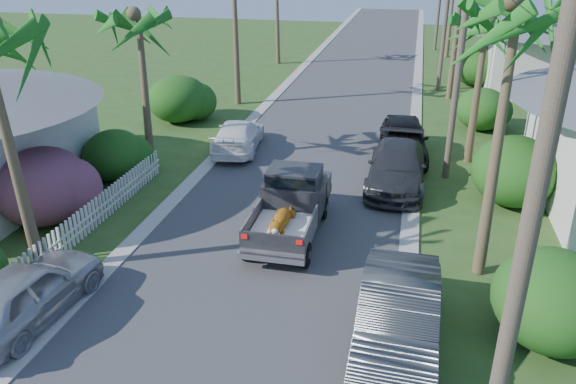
% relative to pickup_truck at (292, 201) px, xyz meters
% --- Properties ---
extents(ground, '(120.00, 120.00, 0.00)m').
position_rel_pickup_truck_xyz_m(ground, '(-0.46, -7.25, -1.01)').
color(ground, '#2E4D1C').
rests_on(ground, ground).
extents(road, '(8.00, 100.00, 0.02)m').
position_rel_pickup_truck_xyz_m(road, '(-0.46, 17.75, -1.00)').
color(road, '#38383A').
rests_on(road, ground).
extents(curb_left, '(0.60, 100.00, 0.06)m').
position_rel_pickup_truck_xyz_m(curb_left, '(-4.76, 17.75, -0.98)').
color(curb_left, '#A5A39E').
rests_on(curb_left, ground).
extents(curb_right, '(0.60, 100.00, 0.06)m').
position_rel_pickup_truck_xyz_m(curb_right, '(3.84, 17.75, -0.98)').
color(curb_right, '#A5A39E').
rests_on(curb_right, ground).
extents(pickup_truck, '(1.98, 5.12, 2.06)m').
position_rel_pickup_truck_xyz_m(pickup_truck, '(0.00, 0.00, 0.00)').
color(pickup_truck, black).
rests_on(pickup_truck, ground).
extents(parked_car_rn, '(1.87, 5.17, 1.70)m').
position_rel_pickup_truck_xyz_m(parked_car_rn, '(3.64, -5.41, -0.16)').
color(parked_car_rn, '#333739').
rests_on(parked_car_rn, ground).
extents(parked_car_rm, '(2.28, 5.44, 1.57)m').
position_rel_pickup_truck_xyz_m(parked_car_rm, '(3.20, 4.48, -0.23)').
color(parked_car_rm, '#2C2E31').
rests_on(parked_car_rm, ground).
extents(parked_car_rf, '(2.38, 5.13, 1.70)m').
position_rel_pickup_truck_xyz_m(parked_car_rf, '(3.32, 7.75, -0.16)').
color(parked_car_rf, black).
rests_on(parked_car_rf, ground).
extents(parked_car_ln, '(2.18, 4.67, 1.55)m').
position_rel_pickup_truck_xyz_m(parked_car_ln, '(-5.46, -6.23, -0.24)').
color(parked_car_ln, '#B3B4BA').
rests_on(parked_car_ln, ground).
extents(parked_car_lf, '(2.49, 4.92, 1.37)m').
position_rel_pickup_truck_xyz_m(parked_car_lf, '(-4.06, 7.05, -0.32)').
color(parked_car_lf, white).
rests_on(parked_car_lf, ground).
extents(palm_l_b, '(4.40, 4.40, 7.40)m').
position_rel_pickup_truck_xyz_m(palm_l_b, '(-7.26, 4.75, 5.14)').
color(palm_l_b, brown).
rests_on(palm_l_b, ground).
extents(palm_r_a, '(4.40, 4.40, 8.70)m').
position_rel_pickup_truck_xyz_m(palm_r_a, '(5.84, -1.25, 6.41)').
color(palm_r_a, brown).
rests_on(palm_r_a, ground).
extents(palm_r_b, '(4.40, 4.40, 7.20)m').
position_rel_pickup_truck_xyz_m(palm_r_b, '(6.14, 7.75, 4.94)').
color(palm_r_b, brown).
rests_on(palm_r_b, ground).
extents(shrub_l_b, '(3.00, 3.30, 2.60)m').
position_rel_pickup_truck_xyz_m(shrub_l_b, '(-8.26, -1.25, 0.29)').
color(shrub_l_b, '#C11B7E').
rests_on(shrub_l_b, ground).
extents(shrub_l_c, '(2.40, 2.64, 2.00)m').
position_rel_pickup_truck_xyz_m(shrub_l_c, '(-7.86, 2.75, -0.01)').
color(shrub_l_c, '#164413').
rests_on(shrub_l_c, ground).
extents(shrub_l_d, '(3.20, 3.52, 2.40)m').
position_rel_pickup_truck_xyz_m(shrub_l_d, '(-8.46, 10.75, 0.19)').
color(shrub_l_d, '#164413').
rests_on(shrub_l_d, ground).
extents(shrub_r_a, '(2.80, 3.08, 2.30)m').
position_rel_pickup_truck_xyz_m(shrub_r_a, '(7.14, -4.25, 0.14)').
color(shrub_r_a, '#164413').
rests_on(shrub_r_a, ground).
extents(shrub_r_b, '(3.00, 3.30, 2.50)m').
position_rel_pickup_truck_xyz_m(shrub_r_b, '(7.34, 3.75, 0.24)').
color(shrub_r_b, '#164413').
rests_on(shrub_r_b, ground).
extents(shrub_r_c, '(2.60, 2.86, 2.10)m').
position_rel_pickup_truck_xyz_m(shrub_r_c, '(7.04, 12.75, 0.04)').
color(shrub_r_c, '#164413').
rests_on(shrub_r_c, ground).
extents(shrub_r_d, '(3.20, 3.52, 2.60)m').
position_rel_pickup_truck_xyz_m(shrub_r_d, '(7.54, 22.75, 0.29)').
color(shrub_r_d, '#164413').
rests_on(shrub_r_d, ground).
extents(picket_fence, '(0.10, 11.00, 1.00)m').
position_rel_pickup_truck_xyz_m(picket_fence, '(-6.46, -1.75, -0.51)').
color(picket_fence, white).
rests_on(picket_fence, ground).
extents(house_right_far, '(9.00, 8.00, 4.60)m').
position_rel_pickup_truck_xyz_m(house_right_far, '(12.54, 22.75, 1.11)').
color(house_right_far, silver).
rests_on(house_right_far, ground).
extents(utility_pole_a, '(1.60, 0.26, 9.00)m').
position_rel_pickup_truck_xyz_m(utility_pole_a, '(5.14, -9.25, 3.59)').
color(utility_pole_a, brown).
rests_on(utility_pole_a, ground).
extents(utility_pole_b, '(1.60, 0.26, 9.00)m').
position_rel_pickup_truck_xyz_m(utility_pole_b, '(5.14, 5.75, 3.59)').
color(utility_pole_b, brown).
rests_on(utility_pole_b, ground).
extents(utility_pole_c, '(1.60, 0.26, 9.00)m').
position_rel_pickup_truck_xyz_m(utility_pole_c, '(5.14, 20.75, 3.59)').
color(utility_pole_c, brown).
rests_on(utility_pole_c, ground).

